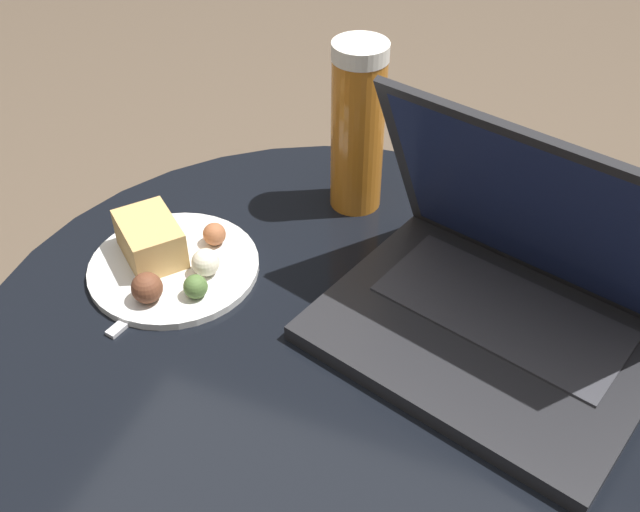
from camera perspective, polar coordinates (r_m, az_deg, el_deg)
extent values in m
cylinder|color=black|center=(0.99, 0.46, -17.27)|extent=(0.08, 0.08, 0.51)
cylinder|color=black|center=(0.78, 0.56, -6.92)|extent=(0.75, 0.75, 0.02)
cube|color=#232326|center=(0.79, 12.34, -6.13)|extent=(0.38, 0.33, 0.02)
cube|color=#333338|center=(0.80, 13.71, -4.10)|extent=(0.28, 0.18, 0.00)
cube|color=#232326|center=(0.76, 16.19, 3.27)|extent=(0.34, 0.20, 0.23)
cube|color=#19234C|center=(0.76, 16.09, 3.10)|extent=(0.31, 0.17, 0.20)
cylinder|color=#C6701E|center=(0.91, 2.87, 9.15)|extent=(0.06, 0.06, 0.20)
cylinder|color=white|center=(0.86, 3.11, 15.33)|extent=(0.07, 0.07, 0.02)
cylinder|color=silver|center=(0.87, -11.06, -0.83)|extent=(0.19, 0.19, 0.01)
cube|color=tan|center=(0.87, -12.82, 1.26)|extent=(0.10, 0.10, 0.05)
sphere|color=beige|center=(0.84, -8.71, -0.47)|extent=(0.03, 0.03, 0.03)
sphere|color=#9E5B38|center=(0.88, -8.05, 1.66)|extent=(0.03, 0.03, 0.03)
sphere|color=brown|center=(0.82, -13.05, -2.38)|extent=(0.03, 0.03, 0.03)
sphere|color=#4C6B33|center=(0.81, -9.53, -2.40)|extent=(0.03, 0.03, 0.03)
cube|color=silver|center=(0.84, -12.84, -3.43)|extent=(0.03, 0.12, 0.00)
cube|color=silver|center=(0.88, -9.01, -0.20)|extent=(0.03, 0.06, 0.00)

